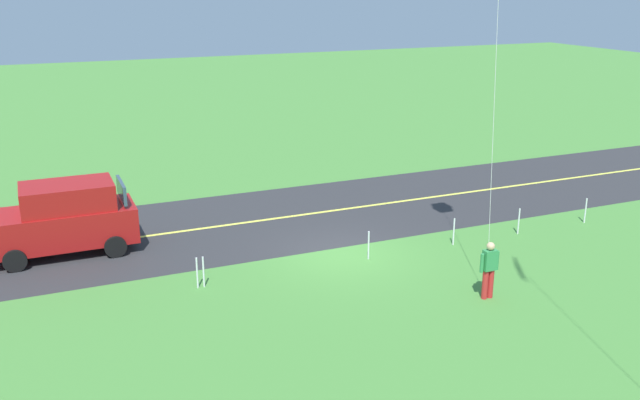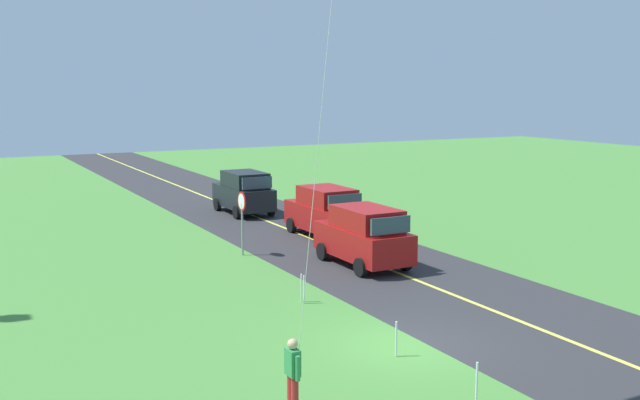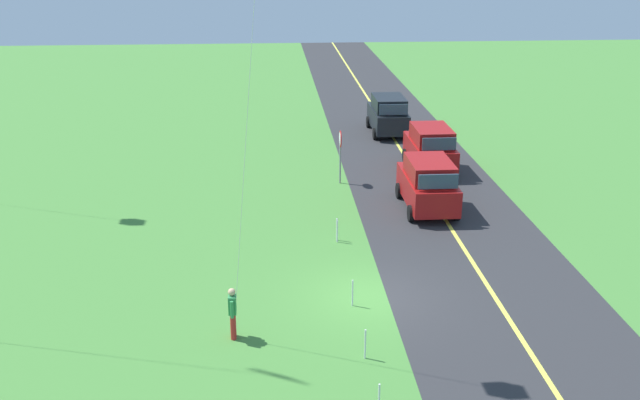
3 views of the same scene
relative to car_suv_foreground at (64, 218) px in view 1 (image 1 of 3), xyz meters
The scene contains 11 objects.
ground_plane 8.70m from the car_suv_foreground, 156.12° to the left, with size 120.00×120.00×0.10m, color #478438.
asphalt_road 7.97m from the car_suv_foreground, behind, with size 120.00×7.00×0.00m, color #2D2D30.
road_centre_stripe 7.97m from the car_suv_foreground, behind, with size 120.00×0.16×0.00m, color #E5E04C.
car_suv_foreground is the anchor object (origin of this frame).
person_adult_near 12.85m from the car_suv_foreground, 142.20° to the left, with size 0.58×0.22×1.60m.
fence_post_0 17.52m from the car_suv_foreground, 166.17° to the left, with size 0.05×0.05×0.90m, color silver.
fence_post_1 14.73m from the car_suv_foreground, 163.47° to the left, with size 0.05×0.05×0.90m, color silver.
fence_post_2 12.28m from the car_suv_foreground, 160.04° to the left, with size 0.05×0.05×0.90m, color silver.
fence_post_3 9.46m from the car_suv_foreground, 153.65° to the left, with size 0.05×0.05×0.90m, color silver.
fence_post_4 5.39m from the car_suv_foreground, 128.40° to the left, with size 0.05×0.05×0.90m, color silver.
fence_post_5 5.28m from the car_suv_foreground, 126.86° to the left, with size 0.05×0.05×0.90m, color silver.
Camera 1 is at (8.52, 18.20, 8.14)m, focal length 38.80 mm.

